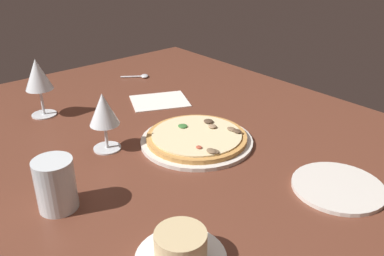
{
  "coord_description": "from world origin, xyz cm",
  "views": [
    {
      "loc": [
        -77.34,
        64.22,
        54.66
      ],
      "look_at": [
        -2.83,
        0.8,
        7.0
      ],
      "focal_mm": 38.16,
      "sensor_mm": 36.0,
      "label": 1
    }
  ],
  "objects_px": {
    "paper_menu": "(160,101)",
    "wine_glass_near": "(104,112)",
    "side_plate": "(338,187)",
    "ramekin_on_saucer": "(181,250)",
    "water_glass": "(56,187)",
    "pizza_main": "(197,139)",
    "spoon": "(141,76)",
    "wine_glass_far": "(38,76)"
  },
  "relations": [
    {
      "from": "paper_menu",
      "to": "wine_glass_near",
      "type": "bearing_deg",
      "value": 144.95
    },
    {
      "from": "side_plate",
      "to": "paper_menu",
      "type": "xyz_separation_m",
      "value": [
        0.66,
        -0.0,
        -0.0
      ]
    },
    {
      "from": "ramekin_on_saucer",
      "to": "paper_menu",
      "type": "xyz_separation_m",
      "value": [
        0.6,
        -0.4,
        -0.02
      ]
    },
    {
      "from": "water_glass",
      "to": "side_plate",
      "type": "distance_m",
      "value": 0.59
    },
    {
      "from": "pizza_main",
      "to": "paper_menu",
      "type": "distance_m",
      "value": 0.31
    },
    {
      "from": "water_glass",
      "to": "spoon",
      "type": "distance_m",
      "value": 0.81
    },
    {
      "from": "wine_glass_near",
      "to": "water_glass",
      "type": "xyz_separation_m",
      "value": [
        -0.15,
        0.2,
        -0.06
      ]
    },
    {
      "from": "ramekin_on_saucer",
      "to": "spoon",
      "type": "relative_size",
      "value": 1.58
    },
    {
      "from": "wine_glass_near",
      "to": "paper_menu",
      "type": "relative_size",
      "value": 0.85
    },
    {
      "from": "side_plate",
      "to": "paper_menu",
      "type": "height_order",
      "value": "side_plate"
    },
    {
      "from": "wine_glass_far",
      "to": "water_glass",
      "type": "xyz_separation_m",
      "value": [
        -0.46,
        0.16,
        -0.08
      ]
    },
    {
      "from": "pizza_main",
      "to": "wine_glass_near",
      "type": "xyz_separation_m",
      "value": [
        0.12,
        0.2,
        0.09
      ]
    },
    {
      "from": "ramekin_on_saucer",
      "to": "water_glass",
      "type": "height_order",
      "value": "water_glass"
    },
    {
      "from": "wine_glass_far",
      "to": "spoon",
      "type": "bearing_deg",
      "value": -76.31
    },
    {
      "from": "pizza_main",
      "to": "wine_glass_near",
      "type": "distance_m",
      "value": 0.25
    },
    {
      "from": "pizza_main",
      "to": "water_glass",
      "type": "relative_size",
      "value": 2.71
    },
    {
      "from": "side_plate",
      "to": "spoon",
      "type": "height_order",
      "value": "spoon"
    },
    {
      "from": "side_plate",
      "to": "wine_glass_near",
      "type": "bearing_deg",
      "value": 30.98
    },
    {
      "from": "side_plate",
      "to": "pizza_main",
      "type": "bearing_deg",
      "value": 14.54
    },
    {
      "from": "side_plate",
      "to": "spoon",
      "type": "relative_size",
      "value": 1.99
    },
    {
      "from": "wine_glass_far",
      "to": "side_plate",
      "type": "height_order",
      "value": "wine_glass_far"
    },
    {
      "from": "pizza_main",
      "to": "wine_glass_far",
      "type": "relative_size",
      "value": 1.69
    },
    {
      "from": "wine_glass_far",
      "to": "paper_menu",
      "type": "height_order",
      "value": "wine_glass_far"
    },
    {
      "from": "pizza_main",
      "to": "spoon",
      "type": "bearing_deg",
      "value": -19.13
    },
    {
      "from": "water_glass",
      "to": "side_plate",
      "type": "xyz_separation_m",
      "value": [
        -0.33,
        -0.49,
        -0.04
      ]
    },
    {
      "from": "wine_glass_far",
      "to": "paper_menu",
      "type": "relative_size",
      "value": 0.98
    },
    {
      "from": "spoon",
      "to": "pizza_main",
      "type": "bearing_deg",
      "value": 160.87
    },
    {
      "from": "water_glass",
      "to": "paper_menu",
      "type": "bearing_deg",
      "value": -56.48
    },
    {
      "from": "side_plate",
      "to": "paper_menu",
      "type": "distance_m",
      "value": 0.66
    },
    {
      "from": "paper_menu",
      "to": "side_plate",
      "type": "bearing_deg",
      "value": -155.62
    },
    {
      "from": "ramekin_on_saucer",
      "to": "wine_glass_far",
      "type": "height_order",
      "value": "wine_glass_far"
    },
    {
      "from": "wine_glass_near",
      "to": "wine_glass_far",
      "type": "bearing_deg",
      "value": 7.1
    },
    {
      "from": "ramekin_on_saucer",
      "to": "water_glass",
      "type": "relative_size",
      "value": 1.44
    },
    {
      "from": "wine_glass_far",
      "to": "spoon",
      "type": "distance_m",
      "value": 0.45
    },
    {
      "from": "wine_glass_far",
      "to": "ramekin_on_saucer",
      "type": "bearing_deg",
      "value": 174.99
    },
    {
      "from": "side_plate",
      "to": "spoon",
      "type": "distance_m",
      "value": 0.9
    },
    {
      "from": "pizza_main",
      "to": "wine_glass_far",
      "type": "bearing_deg",
      "value": 28.47
    },
    {
      "from": "pizza_main",
      "to": "water_glass",
      "type": "xyz_separation_m",
      "value": [
        -0.03,
        0.4,
        0.04
      ]
    },
    {
      "from": "paper_menu",
      "to": "wine_glass_far",
      "type": "bearing_deg",
      "value": 91.69
    },
    {
      "from": "ramekin_on_saucer",
      "to": "wine_glass_far",
      "type": "relative_size",
      "value": 0.9
    },
    {
      "from": "pizza_main",
      "to": "ramekin_on_saucer",
      "type": "height_order",
      "value": "ramekin_on_saucer"
    },
    {
      "from": "ramekin_on_saucer",
      "to": "water_glass",
      "type": "bearing_deg",
      "value": 18.97
    }
  ]
}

